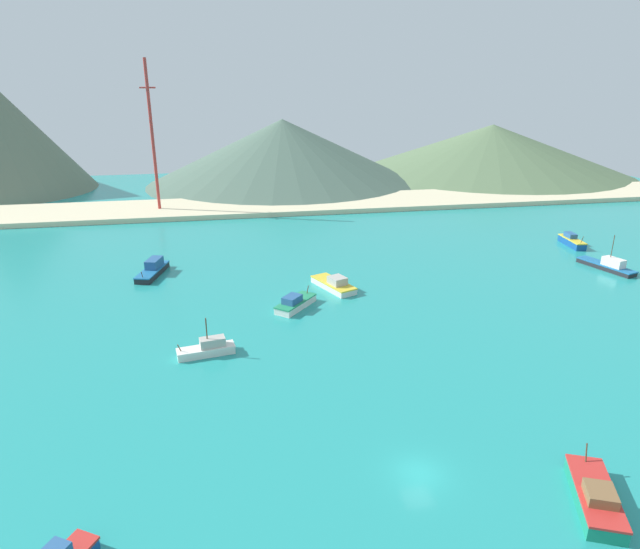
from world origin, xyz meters
TOP-DOWN VIEW (x-y plane):
  - ground at (0.00, 30.00)m, footprint 260.00×280.00m
  - fishing_boat_0 at (2.12, 43.58)m, footprint 6.22×9.43m
  - fishing_boat_1 at (12.05, -5.93)m, footprint 5.84×8.59m
  - fishing_boat_3 at (51.60, 43.66)m, footprint 5.22×10.79m
  - fishing_boat_4 at (54.68, 58.37)m, footprint 3.10×8.09m
  - fishing_boat_5 at (-5.16, 36.98)m, footprint 6.98×7.49m
  - fishing_boat_7 at (-17.59, 24.82)m, footprint 7.14×3.08m
  - fishing_boat_8 at (-27.04, 56.12)m, footprint 5.13×10.09m
  - beach_strip at (0.00, 105.10)m, footprint 247.00×21.78m
  - hill_central at (6.40, 143.02)m, footprint 88.71×88.71m
  - hill_east at (82.37, 146.94)m, footprint 98.73×98.73m
  - radio_tower at (-30.07, 104.06)m, footprint 3.68×2.94m

SIDE VIEW (x-z plane):
  - ground at x=0.00m, z-range -0.50..0.00m
  - beach_strip at x=0.00m, z-range 0.00..1.20m
  - fishing_boat_0 at x=2.12m, z-range -0.36..1.90m
  - fishing_boat_5 at x=-5.16m, z-range -0.35..1.93m
  - fishing_boat_7 at x=-17.59m, z-range -1.61..3.21m
  - fishing_boat_3 at x=51.60m, z-range -2.38..4.00m
  - fishing_boat_1 at x=12.05m, z-range -0.59..2.26m
  - fishing_boat_4 at x=54.68m, z-range -0.59..2.42m
  - fishing_boat_8 at x=-27.04m, z-range -0.35..2.20m
  - hill_east at x=82.37m, z-range 0.00..17.47m
  - hill_central at x=6.40m, z-range 0.00..20.41m
  - radio_tower at x=-30.07m, z-range 0.37..37.16m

